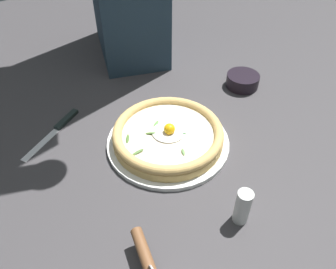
% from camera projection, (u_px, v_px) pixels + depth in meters
% --- Properties ---
extents(ground_plane, '(2.40, 2.40, 0.03)m').
position_uv_depth(ground_plane, '(160.00, 148.00, 0.86)').
color(ground_plane, '#3A3739').
rests_on(ground_plane, ground).
extents(pizza_plate, '(0.31, 0.31, 0.01)m').
position_uv_depth(pizza_plate, '(168.00, 142.00, 0.84)').
color(pizza_plate, white).
rests_on(pizza_plate, ground).
extents(pizza, '(0.28, 0.28, 0.05)m').
position_uv_depth(pizza, '(168.00, 134.00, 0.82)').
color(pizza, '#D9AF60').
rests_on(pizza, pizza_plate).
extents(side_bowl, '(0.10, 0.10, 0.04)m').
position_uv_depth(side_bowl, '(243.00, 81.00, 1.02)').
color(side_bowl, black).
rests_on(side_bowl, ground).
extents(pizza_cutter, '(0.04, 0.16, 0.08)m').
position_uv_depth(pizza_cutter, '(148.00, 264.00, 0.57)').
color(pizza_cutter, silver).
rests_on(pizza_cutter, ground).
extents(table_knife, '(0.18, 0.13, 0.01)m').
position_uv_depth(table_knife, '(59.00, 126.00, 0.89)').
color(table_knife, silver).
rests_on(table_knife, ground).
extents(pepper_shaker, '(0.03, 0.03, 0.08)m').
position_uv_depth(pepper_shaker, '(243.00, 207.00, 0.66)').
color(pepper_shaker, silver).
rests_on(pepper_shaker, ground).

